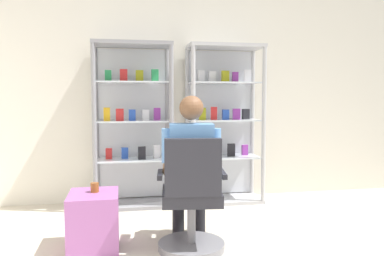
{
  "coord_description": "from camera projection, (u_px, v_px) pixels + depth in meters",
  "views": [
    {
      "loc": [
        -0.7,
        -1.84,
        1.28
      ],
      "look_at": [
        -0.06,
        1.58,
        1.0
      ],
      "focal_mm": 36.35,
      "sensor_mm": 36.0,
      "label": 1
    }
  ],
  "objects": [
    {
      "name": "office_chair",
      "position": [
        192.0,
        205.0,
        3.18
      ],
      "size": [
        0.59,
        0.56,
        0.96
      ],
      "color": "slate",
      "rests_on": "ground"
    },
    {
      "name": "display_cabinet_right",
      "position": [
        223.0,
        122.0,
        4.77
      ],
      "size": [
        0.9,
        0.45,
        1.9
      ],
      "color": "#B7B7BC",
      "rests_on": "ground"
    },
    {
      "name": "back_wall",
      "position": [
        176.0,
        91.0,
        4.87
      ],
      "size": [
        6.0,
        0.1,
        2.7
      ],
      "primitive_type": "cube",
      "color": "silver",
      "rests_on": "ground"
    },
    {
      "name": "display_cabinet_left",
      "position": [
        133.0,
        124.0,
        4.57
      ],
      "size": [
        0.9,
        0.45,
        1.9
      ],
      "color": "gray",
      "rests_on": "ground"
    },
    {
      "name": "seated_shopkeeper",
      "position": [
        191.0,
        163.0,
        3.32
      ],
      "size": [
        0.52,
        0.6,
        1.29
      ],
      "color": "black",
      "rests_on": "ground"
    },
    {
      "name": "tea_glass",
      "position": [
        95.0,
        187.0,
        3.29
      ],
      "size": [
        0.07,
        0.07,
        0.08
      ],
      "primitive_type": "cylinder",
      "color": "brown",
      "rests_on": "storage_crate"
    },
    {
      "name": "storage_crate",
      "position": [
        94.0,
        221.0,
        3.28
      ],
      "size": [
        0.41,
        0.48,
        0.47
      ],
      "primitive_type": "cube",
      "color": "#9E599E",
      "rests_on": "ground"
    }
  ]
}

